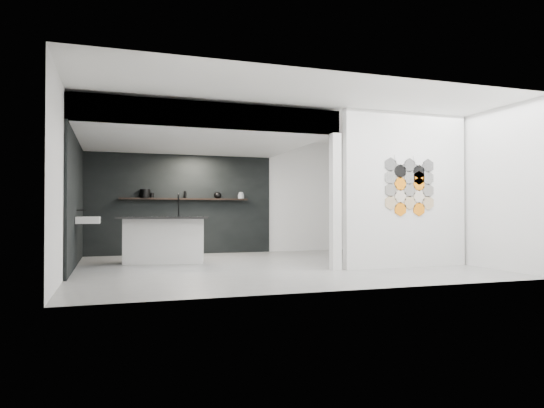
{
  "coord_description": "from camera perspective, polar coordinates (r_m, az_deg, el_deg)",
  "views": [
    {
      "loc": [
        -2.82,
        -8.57,
        1.01
      ],
      "look_at": [
        0.1,
        0.3,
        1.15
      ],
      "focal_mm": 32.0,
      "sensor_mm": 36.0,
      "label": 1
    }
  ],
  "objects": [
    {
      "name": "floor",
      "position": [
        9.08,
        -0.01,
        -7.28
      ],
      "size": [
        7.0,
        6.0,
        0.01
      ],
      "primitive_type": "cube",
      "color": "slate"
    },
    {
      "name": "partition_panel",
      "position": [
        9.11,
        15.45,
        1.63
      ],
      "size": [
        2.45,
        0.15,
        2.8
      ],
      "primitive_type": "cube",
      "color": "silver",
      "rests_on": "floor"
    },
    {
      "name": "bay_clad_back",
      "position": [
        11.64,
        -10.72,
        -0.03
      ],
      "size": [
        4.4,
        0.04,
        2.35
      ],
      "primitive_type": "cube",
      "color": "black",
      "rests_on": "floor"
    },
    {
      "name": "bay_clad_left",
      "position": [
        9.59,
        -22.11,
        0.19
      ],
      "size": [
        0.04,
        4.0,
        2.35
      ],
      "primitive_type": "cube",
      "color": "black",
      "rests_on": "floor"
    },
    {
      "name": "bulkhead",
      "position": [
        9.81,
        -9.18,
        8.18
      ],
      "size": [
        4.4,
        4.0,
        0.4
      ],
      "primitive_type": "cube",
      "color": "silver",
      "rests_on": "corner_column"
    },
    {
      "name": "corner_column",
      "position": [
        8.4,
        7.46,
        0.28
      ],
      "size": [
        0.16,
        0.16,
        2.35
      ],
      "primitive_type": "cube",
      "color": "silver",
      "rests_on": "floor"
    },
    {
      "name": "fascia_beam",
      "position": [
        7.95,
        -6.96,
        10.32
      ],
      "size": [
        4.4,
        0.16,
        0.4
      ],
      "primitive_type": "cube",
      "color": "silver",
      "rests_on": "corner_column"
    },
    {
      "name": "wall_basin",
      "position": [
        9.38,
        -20.8,
        -1.78
      ],
      "size": [
        0.4,
        0.6,
        0.12
      ],
      "primitive_type": "cube",
      "color": "silver",
      "rests_on": "bay_clad_left"
    },
    {
      "name": "display_shelf",
      "position": [
        11.55,
        -10.16,
        0.59
      ],
      "size": [
        3.0,
        0.15,
        0.04
      ],
      "primitive_type": "cube",
      "color": "black",
      "rests_on": "bay_clad_back"
    },
    {
      "name": "kitchen_island",
      "position": [
        9.73,
        -12.53,
        -4.05
      ],
      "size": [
        1.83,
        1.08,
        1.38
      ],
      "rotation": [
        0.0,
        0.0,
        -0.2
      ],
      "color": "silver",
      "rests_on": "floor"
    },
    {
      "name": "stockpot",
      "position": [
        11.46,
        -14.73,
        1.2
      ],
      "size": [
        0.29,
        0.29,
        0.19
      ],
      "primitive_type": "cylinder",
      "rotation": [
        0.0,
        0.0,
        0.26
      ],
      "color": "black",
      "rests_on": "display_shelf"
    },
    {
      "name": "kettle",
      "position": [
        11.69,
        -6.43,
        1.04
      ],
      "size": [
        0.23,
        0.23,
        0.15
      ],
      "primitive_type": "ellipsoid",
      "rotation": [
        0.0,
        0.0,
        -0.36
      ],
      "color": "black",
      "rests_on": "display_shelf"
    },
    {
      "name": "glass_bowl",
      "position": [
        11.82,
        -3.67,
        0.91
      ],
      "size": [
        0.17,
        0.17,
        0.11
      ],
      "primitive_type": "cylinder",
      "rotation": [
        0.0,
        0.0,
        0.11
      ],
      "color": "gray",
      "rests_on": "display_shelf"
    },
    {
      "name": "glass_vase",
      "position": [
        11.82,
        -3.67,
        1.01
      ],
      "size": [
        0.15,
        0.15,
        0.15
      ],
      "primitive_type": "cylinder",
      "rotation": [
        0.0,
        0.0,
        0.44
      ],
      "color": "gray",
      "rests_on": "display_shelf"
    },
    {
      "name": "bottle_dark",
      "position": [
        11.55,
        -10.19,
        1.09
      ],
      "size": [
        0.07,
        0.07,
        0.16
      ],
      "primitive_type": "cylinder",
      "rotation": [
        0.0,
        0.0,
        -0.07
      ],
      "color": "black",
      "rests_on": "display_shelf"
    },
    {
      "name": "utensil_cup",
      "position": [
        11.47,
        -13.96,
        1.0
      ],
      "size": [
        0.1,
        0.1,
        0.11
      ],
      "primitive_type": "cylinder",
      "rotation": [
        0.0,
        0.0,
        -0.17
      ],
      "color": "black",
      "rests_on": "display_shelf"
    },
    {
      "name": "hex_tile_cluster",
      "position": [
        9.06,
        15.93,
        2.31
      ],
      "size": [
        1.04,
        0.02,
        1.16
      ],
      "color": "tan",
      "rests_on": "partition_panel"
    }
  ]
}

